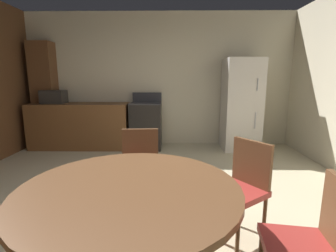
% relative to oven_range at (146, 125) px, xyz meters
% --- Properties ---
extents(ground_plane, '(14.00, 14.00, 0.00)m').
position_rel_oven_range_xyz_m(ground_plane, '(0.26, -2.66, -0.47)').
color(ground_plane, beige).
extents(wall_back, '(5.72, 0.12, 2.70)m').
position_rel_oven_range_xyz_m(wall_back, '(0.26, 0.40, 0.88)').
color(wall_back, beige).
rests_on(wall_back, ground).
extents(kitchen_counter, '(1.95, 0.60, 0.90)m').
position_rel_oven_range_xyz_m(kitchen_counter, '(-1.32, -0.00, -0.02)').
color(kitchen_counter, brown).
rests_on(kitchen_counter, ground).
extents(pantry_column, '(0.44, 0.36, 2.10)m').
position_rel_oven_range_xyz_m(pantry_column, '(-2.08, 0.18, 0.58)').
color(pantry_column, brown).
rests_on(pantry_column, ground).
extents(oven_range, '(0.60, 0.60, 1.10)m').
position_rel_oven_range_xyz_m(oven_range, '(0.00, 0.00, 0.00)').
color(oven_range, black).
rests_on(oven_range, ground).
extents(refrigerator, '(0.68, 0.68, 1.76)m').
position_rel_oven_range_xyz_m(refrigerator, '(1.86, -0.05, 0.41)').
color(refrigerator, silver).
rests_on(refrigerator, ground).
extents(microwave, '(0.44, 0.32, 0.26)m').
position_rel_oven_range_xyz_m(microwave, '(-1.82, -0.00, 0.56)').
color(microwave, '#2D2B28').
rests_on(microwave, kitchen_counter).
extents(dining_table, '(1.33, 1.33, 0.76)m').
position_rel_oven_range_xyz_m(dining_table, '(0.27, -3.49, 0.14)').
color(dining_table, brown).
rests_on(dining_table, ground).
extents(chair_northeast, '(0.56, 0.56, 0.87)m').
position_rel_oven_range_xyz_m(chair_northeast, '(1.12, -2.88, 0.03)').
color(chair_northeast, brown).
rests_on(chair_northeast, ground).
extents(chair_north, '(0.43, 0.43, 0.87)m').
position_rel_oven_range_xyz_m(chair_north, '(0.19, -2.44, 0.03)').
color(chair_north, brown).
rests_on(chair_north, ground).
extents(chair_east, '(0.45, 0.45, 0.87)m').
position_rel_oven_range_xyz_m(chair_east, '(1.31, -3.65, 0.03)').
color(chair_east, brown).
rests_on(chair_east, ground).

